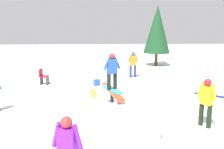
{
  "coord_description": "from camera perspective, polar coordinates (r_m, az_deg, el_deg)",
  "views": [
    {
      "loc": [
        -9.15,
        0.4,
        3.43
      ],
      "look_at": [
        0.0,
        0.0,
        1.5
      ],
      "focal_mm": 40.0,
      "sensor_mm": 36.0,
      "label": 1
    }
  ],
  "objects": [
    {
      "name": "loose_snowboard_navy",
      "position": [
        12.81,
        21.68,
        -4.45
      ],
      "size": [
        1.11,
        1.42,
        0.02
      ],
      "primitive_type": "cube",
      "rotation": [
        0.0,
        0.0,
        4.1
      ],
      "color": "navy",
      "rests_on": "ground"
    },
    {
      "name": "snow_kicker_ramp",
      "position": [
        8.03,
        3.3,
        -10.67
      ],
      "size": [
        2.07,
        1.84,
        0.7
      ],
      "primitive_type": "cube",
      "rotation": [
        0.0,
        0.0,
        0.21
      ],
      "color": "white",
      "rests_on": "ground"
    },
    {
      "name": "rail_feature",
      "position": [
        9.55,
        -0.0,
        -4.36
      ],
      "size": [
        2.5,
        0.79,
        0.9
      ],
      "rotation": [
        0.0,
        0.0,
        0.21
      ],
      "color": "black",
      "rests_on": "ground"
    },
    {
      "name": "loose_snowboard_lime",
      "position": [
        12.33,
        -4.29,
        -4.24
      ],
      "size": [
        1.57,
        0.4,
        0.02
      ],
      "primitive_type": "cube",
      "rotation": [
        0.0,
        0.0,
        3.22
      ],
      "color": "#8CD533",
      "rests_on": "ground"
    },
    {
      "name": "backpack_on_snow",
      "position": [
        13.77,
        -3.52,
        -1.84
      ],
      "size": [
        0.36,
        0.37,
        0.34
      ],
      "primitive_type": "cube",
      "rotation": [
        0.0,
        0.0,
        2.22
      ],
      "color": "blue",
      "rests_on": "ground"
    },
    {
      "name": "bystander_orange",
      "position": [
        15.69,
        4.8,
        2.62
      ],
      "size": [
        0.29,
        0.71,
        1.63
      ],
      "rotation": [
        0.0,
        0.0,
        1.74
      ],
      "color": "navy",
      "rests_on": "ground"
    },
    {
      "name": "ground_plane",
      "position": [
        9.79,
        -0.0,
        -8.64
      ],
      "size": [
        60.0,
        60.0,
        0.0
      ],
      "primitive_type": "plane",
      "color": "white"
    },
    {
      "name": "pine_tree_near",
      "position": [
        20.12,
        10.28,
        10.11
      ],
      "size": [
        2.08,
        2.08,
        4.72
      ],
      "color": "#4C331E",
      "rests_on": "ground"
    },
    {
      "name": "bystander_yellow",
      "position": [
        8.8,
        20.76,
        -5.49
      ],
      "size": [
        0.62,
        0.49,
        1.64
      ],
      "rotation": [
        0.0,
        0.0,
        3.78
      ],
      "color": "black",
      "rests_on": "ground"
    },
    {
      "name": "main_rider_on_rail",
      "position": [
        9.34,
        -0.0,
        0.66
      ],
      "size": [
        1.33,
        0.86,
        1.41
      ],
      "rotation": [
        0.0,
        0.0,
        0.47
      ],
      "color": "#2AAFC9",
      "rests_on": "rail_feature"
    },
    {
      "name": "folding_chair",
      "position": [
        14.47,
        -15.38,
        -0.57
      ],
      "size": [
        0.52,
        0.52,
        0.88
      ],
      "rotation": [
        0.0,
        0.0,
        6.09
      ],
      "color": "#3F3F44",
      "rests_on": "ground"
    }
  ]
}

